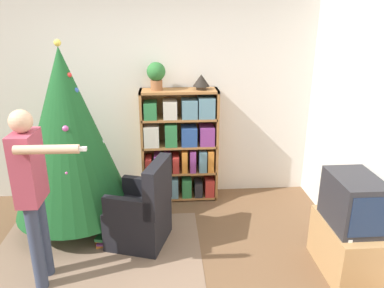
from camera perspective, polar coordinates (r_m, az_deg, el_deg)
name	(u,v)px	position (r m, az deg, el deg)	size (l,w,h in m)	color
wall_back	(143,97)	(4.76, -7.49, 7.18)	(8.00, 0.10, 2.60)	silver
area_rug	(96,258)	(3.98, -14.37, -16.49)	(2.08, 1.62, 0.01)	#7F6651
bookshelf	(181,146)	(4.69, -1.74, -0.28)	(0.95, 0.31, 1.42)	#A8703D
tv_stand	(345,247)	(3.85, 22.33, -14.38)	(0.42, 0.74, 0.50)	tan
television	(353,201)	(3.62, 23.33, -8.02)	(0.38, 0.56, 0.46)	#28282D
game_remote	(347,237)	(3.50, 22.58, -13.01)	(0.04, 0.12, 0.02)	white
christmas_tree	(68,134)	(4.11, -18.37, 1.48)	(1.25, 1.25, 2.06)	#4C3323
armchair	(142,214)	(3.98, -7.66, -10.57)	(0.71, 0.71, 0.92)	black
standing_person	(32,186)	(3.38, -23.18, -5.92)	(0.62, 0.48, 1.59)	#38425B
potted_plant	(156,74)	(4.47, -5.48, 10.57)	(0.22, 0.22, 0.33)	#935B38
table_lamp	(201,81)	(4.51, 1.41, 9.58)	(0.20, 0.20, 0.18)	#473828
book_pile_near_tree	(106,240)	(4.13, -12.97, -14.08)	(0.24, 0.19, 0.10)	orange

